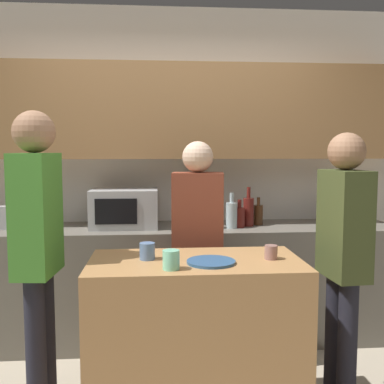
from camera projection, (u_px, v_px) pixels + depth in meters
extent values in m
cube|color=silver|center=(170.00, 170.00, 3.86)|extent=(6.40, 0.08, 2.70)
cube|color=#A37547|center=(170.00, 112.00, 3.62)|extent=(3.74, 0.32, 0.75)
cube|color=#6B665B|center=(172.00, 283.00, 3.60)|extent=(3.60, 0.62, 0.91)
cube|color=#B27F4C|center=(196.00, 341.00, 2.50)|extent=(1.17, 0.61, 0.92)
cube|color=#B7BABC|center=(125.00, 208.00, 3.54)|extent=(0.52, 0.38, 0.30)
cube|color=black|center=(116.00, 212.00, 3.34)|extent=(0.31, 0.01, 0.19)
cube|color=silver|center=(18.00, 217.00, 3.48)|extent=(0.26, 0.16, 0.18)
cube|color=black|center=(11.00, 205.00, 3.47)|extent=(0.02, 0.11, 0.01)
cube|color=black|center=(24.00, 205.00, 3.48)|extent=(0.02, 0.11, 0.01)
cylinder|color=#333D4C|center=(332.00, 218.00, 3.68)|extent=(0.14, 0.14, 0.10)
cylinder|color=#38662D|center=(332.00, 201.00, 3.67)|extent=(0.01, 0.01, 0.18)
sphere|color=silver|center=(333.00, 184.00, 3.66)|extent=(0.13, 0.13, 0.13)
cylinder|color=silver|center=(207.00, 216.00, 3.47)|extent=(0.08, 0.08, 0.19)
cylinder|color=silver|center=(207.00, 199.00, 3.46)|extent=(0.03, 0.03, 0.08)
cylinder|color=#472814|center=(216.00, 215.00, 3.64)|extent=(0.06, 0.06, 0.16)
cylinder|color=#472814|center=(216.00, 201.00, 3.63)|extent=(0.02, 0.02, 0.06)
cylinder|color=silver|center=(232.00, 215.00, 3.49)|extent=(0.09, 0.09, 0.20)
cylinder|color=silver|center=(232.00, 198.00, 3.48)|extent=(0.03, 0.03, 0.08)
cylinder|color=maroon|center=(239.00, 217.00, 3.52)|extent=(0.09, 0.09, 0.16)
cylinder|color=maroon|center=(240.00, 203.00, 3.51)|extent=(0.03, 0.03, 0.06)
cylinder|color=maroon|center=(248.00, 212.00, 3.58)|extent=(0.08, 0.08, 0.23)
cylinder|color=maroon|center=(249.00, 193.00, 3.57)|extent=(0.03, 0.03, 0.09)
cylinder|color=#472814|center=(258.00, 215.00, 3.64)|extent=(0.07, 0.07, 0.16)
cylinder|color=#472814|center=(258.00, 201.00, 3.63)|extent=(0.03, 0.03, 0.06)
cylinder|color=#2D5684|center=(211.00, 262.00, 2.38)|extent=(0.26, 0.26, 0.01)
cylinder|color=#9B6E66|center=(271.00, 252.00, 2.47)|extent=(0.07, 0.07, 0.08)
cylinder|color=#5C7DB2|center=(147.00, 251.00, 2.46)|extent=(0.08, 0.08, 0.09)
cylinder|color=#84E2BD|center=(171.00, 260.00, 2.26)|extent=(0.09, 0.09, 0.10)
cylinder|color=black|center=(209.00, 317.00, 3.07)|extent=(0.11, 0.11, 0.77)
cylinder|color=black|center=(186.00, 316.00, 3.08)|extent=(0.11, 0.11, 0.77)
cube|color=brown|center=(198.00, 218.00, 3.01)|extent=(0.36, 0.23, 0.61)
sphere|color=beige|center=(198.00, 157.00, 2.97)|extent=(0.21, 0.21, 0.21)
cylinder|color=black|center=(46.00, 341.00, 2.59)|extent=(0.11, 0.11, 0.84)
cylinder|color=black|center=(36.00, 354.00, 2.43)|extent=(0.11, 0.11, 0.84)
cube|color=#43892E|center=(37.00, 214.00, 2.44)|extent=(0.22, 0.36, 0.67)
sphere|color=#9E7051|center=(34.00, 132.00, 2.40)|extent=(0.23, 0.23, 0.23)
cylinder|color=black|center=(347.00, 348.00, 2.56)|extent=(0.11, 0.11, 0.79)
cylinder|color=black|center=(334.00, 337.00, 2.72)|extent=(0.11, 0.11, 0.79)
cube|color=#3F4824|center=(344.00, 224.00, 2.58)|extent=(0.22, 0.35, 0.62)
sphere|color=#9E7051|center=(347.00, 151.00, 2.54)|extent=(0.21, 0.21, 0.21)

